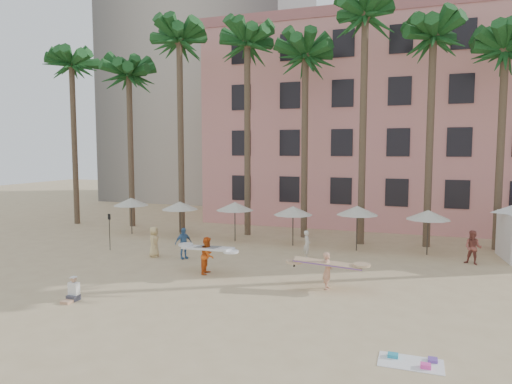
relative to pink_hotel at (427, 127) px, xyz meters
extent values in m
plane|color=#D1B789|center=(-7.00, -26.00, -8.00)|extent=(120.00, 120.00, 0.00)
cube|color=#DA8486|center=(0.00, 0.00, 0.00)|extent=(35.00, 14.00, 16.00)
cylinder|color=brown|center=(-27.00, -11.00, -1.50)|extent=(0.44, 0.44, 13.00)
cylinder|color=brown|center=(-22.00, -10.50, -2.00)|extent=(0.44, 0.44, 12.00)
cylinder|color=brown|center=(-17.00, -11.50, -1.00)|extent=(0.44, 0.44, 14.00)
cylinder|color=brown|center=(-12.00, -11.00, -1.25)|extent=(0.44, 0.44, 13.50)
cylinder|color=brown|center=(-8.00, -10.50, -1.75)|extent=(0.44, 0.44, 12.50)
cylinder|color=brown|center=(-4.00, -11.50, -0.75)|extent=(0.44, 0.44, 14.50)
cylinder|color=brown|center=(0.00, -11.00, -1.50)|extent=(0.44, 0.44, 13.00)
cylinder|color=brown|center=(4.00, -10.50, -2.00)|extent=(0.44, 0.44, 12.00)
cylinder|color=#332B23|center=(-20.00, -13.50, -6.75)|extent=(0.07, 0.07, 2.50)
cone|color=beige|center=(-20.00, -13.50, -5.65)|extent=(2.50, 2.50, 0.55)
cylinder|color=#332B23|center=(-16.00, -13.60, -6.80)|extent=(0.07, 0.07, 2.40)
cone|color=beige|center=(-16.00, -13.60, -5.75)|extent=(2.50, 2.50, 0.55)
cylinder|color=#332B23|center=(-12.00, -13.40, -6.75)|extent=(0.07, 0.07, 2.50)
cone|color=beige|center=(-12.00, -13.40, -5.65)|extent=(2.50, 2.50, 0.55)
cylinder|color=#332B23|center=(-8.00, -13.50, -6.80)|extent=(0.07, 0.07, 2.40)
cone|color=beige|center=(-8.00, -13.50, -5.75)|extent=(2.50, 2.50, 0.55)
cylinder|color=#332B23|center=(-4.00, -13.60, -6.70)|extent=(0.07, 0.07, 2.60)
cone|color=beige|center=(-4.00, -13.60, -5.55)|extent=(2.50, 2.50, 0.55)
cylinder|color=#332B23|center=(0.00, -13.40, -6.75)|extent=(0.07, 0.07, 2.50)
cone|color=beige|center=(0.00, -13.40, -5.65)|extent=(2.50, 2.50, 0.55)
cube|color=white|center=(-0.73, -27.90, -7.99)|extent=(1.80, 1.01, 0.02)
cube|color=#2A9BB9|center=(-1.22, -27.70, -7.93)|extent=(0.30, 0.25, 0.10)
cube|color=#FF46AE|center=(-0.33, -28.11, -7.92)|extent=(0.28, 0.22, 0.12)
cube|color=#6D47AA|center=(-0.12, -27.61, -7.94)|extent=(0.26, 0.30, 0.08)
imported|color=#DF9D7D|center=(-4.28, -21.75, -7.18)|extent=(0.43, 0.62, 1.63)
cube|color=tan|center=(-4.28, -21.75, -6.86)|extent=(2.99, 1.12, 0.35)
imported|color=orange|center=(-10.30, -21.22, -7.09)|extent=(0.78, 0.96, 1.82)
cube|color=white|center=(-10.30, -21.22, -6.72)|extent=(2.93, 1.41, 0.30)
imported|color=#DBBC7B|center=(-14.68, -19.07, -7.13)|extent=(0.83, 1.00, 1.74)
imported|color=silver|center=(-6.38, -16.57, -7.21)|extent=(0.55, 0.67, 1.59)
imported|color=brown|center=(2.24, -14.95, -7.09)|extent=(1.08, 0.97, 1.82)
imported|color=teal|center=(-12.89, -18.91, -7.12)|extent=(0.92, 1.10, 1.76)
cylinder|color=black|center=(-18.17, -18.43, -6.95)|extent=(0.04, 0.04, 2.10)
cube|color=black|center=(-18.17, -18.43, -5.95)|extent=(0.18, 0.03, 0.35)
cube|color=#3F3F4C|center=(-13.71, -26.68, -7.89)|extent=(0.43, 0.40, 0.23)
cube|color=tan|center=(-13.71, -27.02, -7.94)|extent=(0.38, 0.43, 0.11)
cube|color=white|center=(-13.71, -26.64, -7.53)|extent=(0.42, 0.25, 0.52)
sphere|color=tan|center=(-13.71, -26.64, -7.15)|extent=(0.23, 0.23, 0.23)
camera|label=1|loc=(-0.76, -41.21, -1.88)|focal=32.00mm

